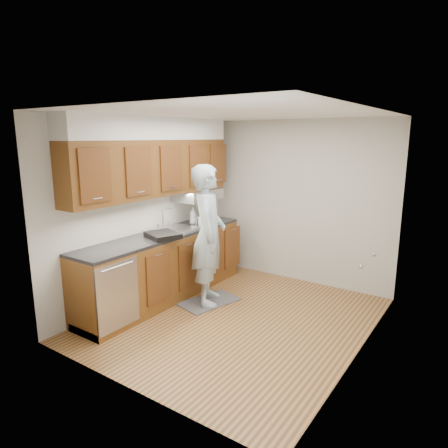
# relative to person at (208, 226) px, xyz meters

# --- Properties ---
(floor) EXTENTS (3.50, 3.50, 0.00)m
(floor) POSITION_rel_person_xyz_m (0.60, -0.22, -1.08)
(floor) COLOR #A4733E
(floor) RESTS_ON ground
(ceiling) EXTENTS (3.50, 3.50, 0.00)m
(ceiling) POSITION_rel_person_xyz_m (0.60, -0.22, 1.42)
(ceiling) COLOR white
(ceiling) RESTS_ON wall_left
(wall_left) EXTENTS (0.02, 3.50, 2.50)m
(wall_left) POSITION_rel_person_xyz_m (-0.90, -0.22, 0.17)
(wall_left) COLOR beige
(wall_left) RESTS_ON floor
(wall_right) EXTENTS (0.02, 3.50, 2.50)m
(wall_right) POSITION_rel_person_xyz_m (2.10, -0.22, 0.17)
(wall_right) COLOR beige
(wall_right) RESTS_ON floor
(wall_back) EXTENTS (3.00, 0.02, 2.50)m
(wall_back) POSITION_rel_person_xyz_m (0.60, 1.53, 0.17)
(wall_back) COLOR beige
(wall_back) RESTS_ON floor
(counter) EXTENTS (0.64, 2.80, 1.30)m
(counter) POSITION_rel_person_xyz_m (-0.60, -0.22, -0.59)
(counter) COLOR brown
(counter) RESTS_ON floor
(upper_cabinets) EXTENTS (0.47, 2.80, 1.21)m
(upper_cabinets) POSITION_rel_person_xyz_m (-0.74, -0.18, 0.87)
(upper_cabinets) COLOR brown
(upper_cabinets) RESTS_ON wall_left
(closet_door) EXTENTS (0.02, 1.22, 2.05)m
(closet_door) POSITION_rel_person_xyz_m (2.08, 0.08, -0.06)
(closet_door) COLOR white
(closet_door) RESTS_ON wall_right
(floor_mat) EXTENTS (0.67, 0.91, 0.02)m
(floor_mat) POSITION_rel_person_xyz_m (0.00, 0.00, -1.07)
(floor_mat) COLOR slate
(floor_mat) RESTS_ON floor
(person) EXTENTS (0.83, 0.90, 2.13)m
(person) POSITION_rel_person_xyz_m (0.00, 0.00, 0.00)
(person) COLOR #A6BDCA
(person) RESTS_ON floor_mat
(soap_bottle_a) EXTENTS (0.13, 0.13, 0.26)m
(soap_bottle_a) POSITION_rel_person_xyz_m (-0.67, 0.50, -0.01)
(soap_bottle_a) COLOR silver
(soap_bottle_a) RESTS_ON counter
(soap_bottle_b) EXTENTS (0.13, 0.13, 0.21)m
(soap_bottle_b) POSITION_rel_person_xyz_m (-0.43, 0.42, -0.04)
(soap_bottle_b) COLOR silver
(soap_bottle_b) RESTS_ON counter
(soap_bottle_c) EXTENTS (0.16, 0.16, 0.16)m
(soap_bottle_c) POSITION_rel_person_xyz_m (-0.69, 0.59, -0.06)
(soap_bottle_c) COLOR silver
(soap_bottle_c) RESTS_ON counter
(steel_can) EXTENTS (0.06, 0.06, 0.10)m
(steel_can) POSITION_rel_person_xyz_m (-0.55, 0.44, -0.09)
(steel_can) COLOR #A5A5AA
(steel_can) RESTS_ON counter
(dish_rack) EXTENTS (0.53, 0.49, 0.07)m
(dish_rack) POSITION_rel_person_xyz_m (-0.45, -0.40, -0.11)
(dish_rack) COLOR black
(dish_rack) RESTS_ON counter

